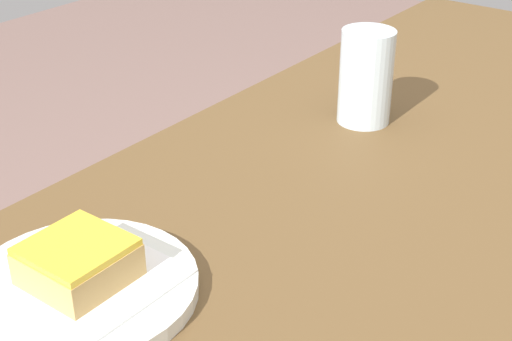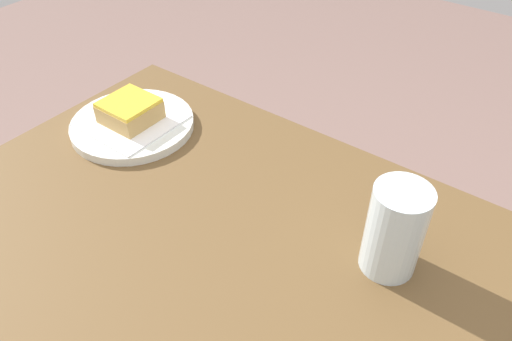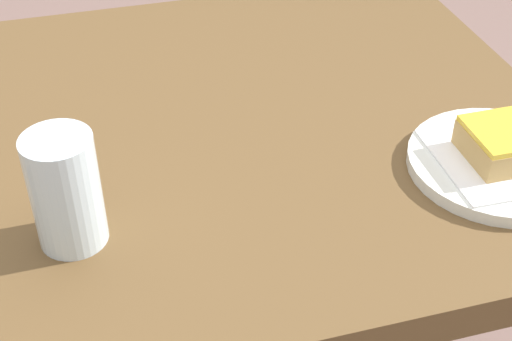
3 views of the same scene
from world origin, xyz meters
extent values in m
cube|color=brown|center=(0.00, 0.00, 0.69)|extent=(1.29, 0.75, 0.05)
cylinder|color=brown|center=(0.58, 0.28, 0.33)|extent=(0.06, 0.06, 0.67)
cylinder|color=white|center=(-0.50, 0.19, 0.72)|extent=(0.22, 0.22, 0.02)
cube|color=white|center=(-0.50, 0.19, 0.73)|extent=(0.15, 0.15, 0.00)
cube|color=tan|center=(-0.50, 0.19, 0.75)|extent=(0.09, 0.09, 0.03)
cube|color=yellow|center=(-0.50, 0.19, 0.77)|extent=(0.08, 0.08, 0.01)
cylinder|color=tan|center=(-0.50, 0.19, 0.77)|extent=(0.02, 0.02, 0.00)
cylinder|color=silver|center=(0.00, 0.17, 0.78)|extent=(0.07, 0.07, 0.13)
camera|label=1|loc=(-0.85, -0.28, 1.15)|focal=52.53mm
camera|label=2|loc=(0.11, -0.26, 1.23)|focal=34.62mm
camera|label=3|loc=(-0.03, 0.79, 1.26)|focal=52.03mm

